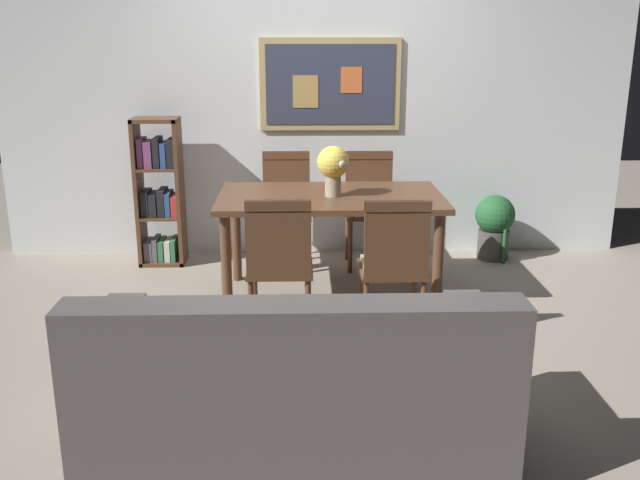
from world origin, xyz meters
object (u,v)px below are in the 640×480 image
dining_chair_near_right (394,258)px  leather_couch (296,395)px  flower_vase (333,165)px  dining_chair_far_right (370,199)px  bookshelf (160,195)px  potted_ivy (495,225)px  dining_table (330,208)px  dining_chair_near_left (279,257)px  dining_chair_far_left (286,200)px

dining_chair_near_right → leather_couch: (-0.58, -1.23, -0.22)m
flower_vase → leather_couch: bearing=-97.2°
dining_chair_near_right → leather_couch: bearing=-115.3°
dining_chair_far_right → bookshelf: bookshelf is taller
dining_chair_far_right → potted_ivy: (1.06, 0.08, -0.24)m
dining_chair_far_right → bookshelf: bearing=178.2°
leather_couch → bookshelf: bookshelf is taller
dining_chair_far_right → dining_table: bearing=-114.6°
dining_chair_near_left → potted_ivy: bearing=42.5°
bookshelf → potted_ivy: size_ratio=2.08×
leather_couch → flower_vase: size_ratio=5.21×
dining_chair_far_right → potted_ivy: dining_chair_far_right is taller
dining_chair_near_left → bookshelf: 1.86m
potted_ivy → flower_vase: (-1.39, -0.88, 0.67)m
dining_table → dining_chair_near_left: dining_chair_near_left is taller
bookshelf → dining_chair_far_right: bearing=-1.8°
dining_chair_near_right → dining_table: bearing=114.0°
dining_chair_near_left → flower_vase: flower_vase is taller
leather_couch → potted_ivy: 3.30m
dining_chair_near_right → leather_couch: dining_chair_near_right is taller
dining_chair_near_left → flower_vase: (0.35, 0.72, 0.42)m
dining_chair_far_right → dining_chair_far_left: bearing=179.3°
dining_table → bookshelf: size_ratio=1.31×
leather_couch → bookshelf: (-1.11, 2.83, 0.26)m
dining_chair_near_right → dining_chair_near_left: 0.69m
dining_chair_near_left → flower_vase: size_ratio=2.64×
dining_table → bookshelf: bookshelf is taller
leather_couch → flower_vase: 2.10m
leather_couch → dining_chair_near_right: bearing=64.7°
dining_chair_near_right → dining_chair_near_left: same height
dining_chair_far_right → potted_ivy: 1.09m
dining_chair_near_left → potted_ivy: dining_chair_near_left is taller
dining_chair_near_right → leather_couch: size_ratio=0.51×
dining_chair_far_left → bookshelf: bookshelf is taller
dining_table → flower_vase: size_ratio=4.50×
dining_table → dining_chair_far_left: bearing=112.7°
dining_chair_near_left → potted_ivy: (1.74, 1.60, -0.24)m
dining_chair_far_right → leather_couch: bearing=-101.9°
leather_couch → potted_ivy: bearing=60.2°
dining_chair_far_right → leather_couch: (-0.58, -2.78, -0.22)m
dining_chair_far_left → dining_chair_near_right: 1.69m
dining_chair_far_left → potted_ivy: bearing=2.5°
dining_chair_far_right → dining_chair_near_right: (-0.00, -1.55, 0.00)m
dining_chair_far_left → bookshelf: bearing=177.5°
dining_chair_far_left → dining_chair_near_left: same height
dining_table → potted_ivy: (1.40, 0.85, -0.36)m
dining_chair_near_right → potted_ivy: (1.06, 1.63, -0.24)m
dining_chair_far_right → dining_chair_near_left: bearing=-114.4°
dining_chair_far_right → flower_vase: (-0.33, -0.80, 0.42)m
potted_ivy → flower_vase: 1.77m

